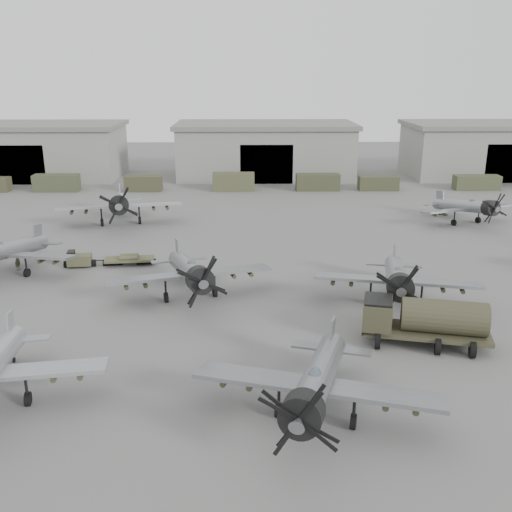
{
  "coord_description": "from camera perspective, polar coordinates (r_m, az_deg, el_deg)",
  "views": [
    {
      "loc": [
        -3.14,
        -32.5,
        16.65
      ],
      "look_at": [
        -2.38,
        11.07,
        2.5
      ],
      "focal_mm": 40.0,
      "sensor_mm": 36.0,
      "label": 1
    }
  ],
  "objects": [
    {
      "name": "fuel_tanker",
      "position": [
        37.81,
        16.51,
        -6.01
      ],
      "size": [
        8.32,
        4.35,
        3.06
      ],
      "rotation": [
        0.0,
        0.0,
        -0.23
      ],
      "color": "#3B3926",
      "rests_on": "ground"
    },
    {
      "name": "ground_crew",
      "position": [
        54.07,
        -22.74,
        -0.3
      ],
      "size": [
        0.49,
        0.73,
        1.97
      ],
      "primitive_type": "imported",
      "rotation": [
        0.0,
        0.0,
        1.6
      ],
      "color": "#3F412A",
      "rests_on": "ground"
    },
    {
      "name": "hangar_right",
      "position": [
        103.76,
        22.73,
        9.83
      ],
      "size": [
        29.0,
        14.8,
        8.7
      ],
      "color": "gray",
      "rests_on": "ground"
    },
    {
      "name": "aircraft_mid_1",
      "position": [
        43.22,
        -6.6,
        -1.55
      ],
      "size": [
        12.57,
        11.31,
        5.02
      ],
      "rotation": [
        0.0,
        0.0,
        0.28
      ],
      "color": "gray",
      "rests_on": "ground"
    },
    {
      "name": "support_truck_4",
      "position": [
        84.58,
        6.19,
        7.36
      ],
      "size": [
        6.34,
        2.2,
        2.39
      ],
      "primitive_type": "cube",
      "color": "#3A3C27",
      "rests_on": "ground"
    },
    {
      "name": "aircraft_far_1",
      "position": [
        69.0,
        20.48,
        4.64
      ],
      "size": [
        11.24,
        10.14,
        4.53
      ],
      "rotation": [
        0.0,
        0.0,
        0.34
      ],
      "color": "gray",
      "rests_on": "ground"
    },
    {
      "name": "aircraft_mid_2",
      "position": [
        43.06,
        13.94,
        -2.13
      ],
      "size": [
        12.34,
        11.11,
        4.9
      ],
      "rotation": [
        0.0,
        0.0,
        -0.21
      ],
      "color": "gray",
      "rests_on": "ground"
    },
    {
      "name": "aircraft_mid_0",
      "position": [
        52.56,
        -23.9,
        0.43
      ],
      "size": [
        12.08,
        10.88,
        4.8
      ],
      "rotation": [
        0.0,
        0.0,
        -0.19
      ],
      "color": "gray",
      "rests_on": "ground"
    },
    {
      "name": "support_truck_2",
      "position": [
        85.28,
        -11.19,
        7.15
      ],
      "size": [
        5.31,
        2.2,
        2.21
      ],
      "primitive_type": "cube",
      "color": "#3B3A27",
      "rests_on": "ground"
    },
    {
      "name": "support_truck_5",
      "position": [
        86.17,
        12.13,
        7.15
      ],
      "size": [
        5.77,
        2.2,
        2.06
      ],
      "primitive_type": "cube",
      "color": "#3B3C27",
      "rests_on": "ground"
    },
    {
      "name": "support_truck_6",
      "position": [
        90.56,
        21.2,
        6.87
      ],
      "size": [
        6.6,
        2.2,
        2.11
      ],
      "primitive_type": "cube",
      "color": "#40442D",
      "rests_on": "ground"
    },
    {
      "name": "hangar_left",
      "position": [
        101.43,
        -21.41,
        9.83
      ],
      "size": [
        29.0,
        14.8,
        8.7
      ],
      "color": "gray",
      "rests_on": "ground"
    },
    {
      "name": "tug_trailer",
      "position": [
        52.93,
        -15.46,
        -0.37
      ],
      "size": [
        7.67,
        2.21,
        1.52
      ],
      "rotation": [
        0.0,
        0.0,
        0.1
      ],
      "color": "#49492F",
      "rests_on": "ground"
    },
    {
      "name": "ground",
      "position": [
        36.65,
        4.08,
        -9.08
      ],
      "size": [
        220.0,
        220.0,
        0.0
      ],
      "primitive_type": "plane",
      "color": "#585856",
      "rests_on": "ground"
    },
    {
      "name": "support_truck_1",
      "position": [
        88.35,
        -19.32,
        6.92
      ],
      "size": [
        6.47,
        2.2,
        2.42
      ],
      "primitive_type": "cube",
      "color": "#3C422B",
      "rests_on": "ground"
    },
    {
      "name": "support_truck_3",
      "position": [
        83.94,
        -2.25,
        7.44
      ],
      "size": [
        6.07,
        2.2,
        2.59
      ],
      "primitive_type": "cube",
      "color": "#484A30",
      "rests_on": "ground"
    },
    {
      "name": "aircraft_near_1",
      "position": [
        28.43,
        6.04,
        -12.53
      ],
      "size": [
        12.44,
        11.2,
        4.97
      ],
      "rotation": [
        0.0,
        0.0,
        -0.29
      ],
      "color": "gray",
      "rests_on": "ground"
    },
    {
      "name": "aircraft_far_0",
      "position": [
        66.03,
        -13.48,
        5.14
      ],
      "size": [
        13.94,
        12.55,
        5.54
      ],
      "rotation": [
        0.0,
        0.0,
        0.2
      ],
      "color": "#9EA0A7",
      "rests_on": "ground"
    },
    {
      "name": "hangar_center",
      "position": [
        95.31,
        0.92,
        10.59
      ],
      "size": [
        29.0,
        14.8,
        8.7
      ],
      "color": "gray",
      "rests_on": "ground"
    }
  ]
}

